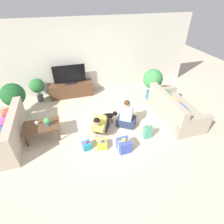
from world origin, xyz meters
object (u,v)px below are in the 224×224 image
Objects in this scene: sofa_right at (174,110)px; gift_box_a at (124,145)px; gift_box_b at (87,145)px; gift_box_c at (102,144)px; mug at (37,123)px; dog at (109,116)px; potted_plant_corner_right at (153,81)px; potted_plant_corner_left at (13,96)px; person_sitting at (126,117)px; gift_bag_a at (148,132)px; sofa_left at (4,135)px; person_kneeling at (101,125)px; potted_plant_back_left at (37,87)px; tv at (70,75)px; tabletop_plant at (47,121)px; coffee_table at (42,127)px; tv_console at (72,89)px.

sofa_right is 2.08m from gift_box_a.
gift_box_b is 0.39m from gift_box_c.
dog is at bearing 2.92° from mug.
sofa_right is 15.28× the size of mug.
potted_plant_corner_right reaches higher than potted_plant_corner_left.
sofa_right is 2.09× the size of person_sitting.
potted_plant_corner_right is 2.78× the size of gift_box_a.
gift_bag_a is (-1.14, -0.58, -0.11)m from sofa_right.
sofa_left is at bearing 93.86° from dog.
potted_plant_corner_left is 1.39× the size of person_kneeling.
dog is 1.99m from mug.
person_kneeling is (1.68, -2.30, -0.24)m from potted_plant_back_left.
gift_box_c is at bearing -60.34° from potted_plant_back_left.
sofa_left is at bearing 167.33° from gift_bag_a.
potted_plant_back_left is (-1.13, -0.05, -0.26)m from tv.
tabletop_plant is at bearing -110.16° from tv.
tv reaches higher than potted_plant_corner_right.
sofa_left is 1.65× the size of potted_plant_corner_right.
potted_plant_back_left reaches higher than dog.
potted_plant_corner_right is at bearing 102.75° from sofa_left.
person_kneeling is 0.87m from gift_box_a.
dog is (2.79, 0.12, -0.06)m from sofa_left.
dog is at bearing 1.46° from person_sitting.
gift_bag_a is at bearing 77.33° from sofa_left.
tv is (1.87, 2.04, 0.52)m from sofa_left.
potted_plant_corner_right is at bearing 15.17° from mug.
gift_box_a reaches higher than gift_box_c.
potted_plant_back_left is 2.11× the size of gift_box_a.
coffee_table is 0.82× the size of potted_plant_corner_right.
potted_plant_corner_left is at bearing -155.88° from tv_console.
coffee_table is at bearing -26.37° from mug.
potted_plant_corner_left is 4.31× the size of gift_box_b.
sofa_left is 1.13m from tabletop_plant.
tv_console is 2.00× the size of person_kneeling.
dog is 1.41× the size of gift_box_a.
sofa_left is 2.82m from tv.
person_sitting is (2.48, -2.14, -0.25)m from potted_plant_back_left.
potted_plant_back_left is at bearing 50.20° from potted_plant_corner_left.
potted_plant_back_left is at bearing 159.46° from sofa_left.
dog is at bearing 79.99° from person_kneeling.
potted_plant_back_left is at bearing 99.49° from tabletop_plant.
tv reaches higher than gift_box_a.
sofa_right is at bearing -2.28° from tabletop_plant.
tv_console is 6.96× the size of tabletop_plant.
potted_plant_corner_left is 3.60m from gift_box_a.
sofa_right is 4.85m from potted_plant_corner_left.
person_sitting is at bearing 87.02° from sofa_right.
potted_plant_corner_left reaches higher than gift_bag_a.
sofa_left and sofa_right have the same top height.
sofa_left reaches higher than gift_box_a.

